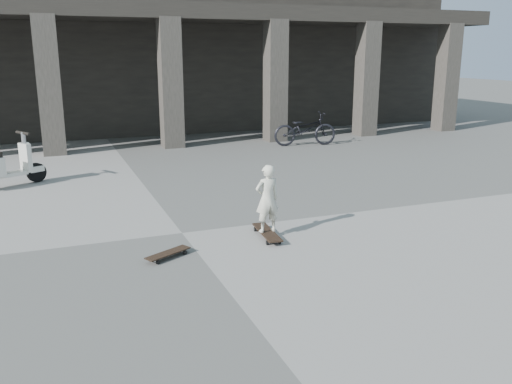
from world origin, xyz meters
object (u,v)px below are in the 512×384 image
object	(u,v)px
longboard	(267,233)
skateboard_spare	(168,254)
child	(267,199)
bicycle	(305,129)

from	to	relation	value
longboard	skateboard_spare	size ratio (longest dim) A/B	1.37
skateboard_spare	child	distance (m)	1.85
longboard	bicycle	size ratio (longest dim) A/B	0.50
child	skateboard_spare	bearing A→B (deg)	7.68
longboard	child	distance (m)	0.58
child	longboard	bearing A→B (deg)	-93.03
longboard	bicycle	world-z (taller)	bicycle
longboard	child	size ratio (longest dim) A/B	0.91
skateboard_spare	bicycle	distance (m)	10.44
longboard	child	bearing A→B (deg)	-174.76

